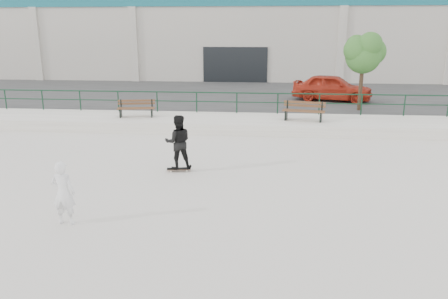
# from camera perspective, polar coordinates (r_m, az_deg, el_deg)

# --- Properties ---
(ground) EXTENTS (120.00, 120.00, 0.00)m
(ground) POSITION_cam_1_polar(r_m,az_deg,el_deg) (11.64, -6.87, -7.42)
(ground) COLOR silver
(ground) RESTS_ON ground
(ledge) EXTENTS (30.00, 3.00, 0.50)m
(ledge) POSITION_cam_1_polar(r_m,az_deg,el_deg) (20.56, -1.36, 3.48)
(ledge) COLOR beige
(ledge) RESTS_ON ground
(parking_strip) EXTENTS (60.00, 14.00, 0.50)m
(parking_strip) POSITION_cam_1_polar(r_m,az_deg,el_deg) (28.89, 0.63, 6.95)
(parking_strip) COLOR #303030
(parking_strip) RESTS_ON ground
(railing) EXTENTS (28.00, 0.06, 1.03)m
(railing) POSITION_cam_1_polar(r_m,az_deg,el_deg) (21.65, -0.97, 6.77)
(railing) COLOR #133521
(railing) RESTS_ON ledge
(commercial_building) EXTENTS (44.20, 16.33, 8.00)m
(commercial_building) POSITION_cam_1_polar(r_m,az_deg,el_deg) (42.53, 2.28, 15.50)
(commercial_building) COLOR beige
(commercial_building) RESTS_ON ground
(bench_left) EXTENTS (1.81, 0.79, 0.80)m
(bench_left) POSITION_cam_1_polar(r_m,az_deg,el_deg) (21.10, -11.39, 5.29)
(bench_left) COLOR #51391B
(bench_left) RESTS_ON ledge
(bench_right) EXTENTS (1.95, 0.92, 0.87)m
(bench_right) POSITION_cam_1_polar(r_m,az_deg,el_deg) (20.14, 10.38, 4.95)
(bench_right) COLOR #51391B
(bench_right) RESTS_ON ledge
(tree) EXTENTS (2.19, 1.95, 3.90)m
(tree) POSITION_cam_1_polar(r_m,az_deg,el_deg) (23.26, 17.83, 12.04)
(tree) COLOR #3E2E1F
(tree) RESTS_ON parking_strip
(red_car) EXTENTS (4.81, 2.94, 1.53)m
(red_car) POSITION_cam_1_polar(r_m,az_deg,el_deg) (26.20, 13.95, 7.87)
(red_car) COLOR #A72514
(red_car) RESTS_ON parking_strip
(skateboard) EXTENTS (0.80, 0.34, 0.09)m
(skateboard) POSITION_cam_1_polar(r_m,az_deg,el_deg) (14.42, -5.91, -2.53)
(skateboard) COLOR black
(skateboard) RESTS_ON ground
(standing_skater) EXTENTS (1.00, 0.86, 1.77)m
(standing_skater) POSITION_cam_1_polar(r_m,az_deg,el_deg) (14.17, -6.02, 0.97)
(standing_skater) COLOR black
(standing_skater) RESTS_ON skateboard
(seated_skater) EXTENTS (0.58, 0.39, 1.56)m
(seated_skater) POSITION_cam_1_polar(r_m,az_deg,el_deg) (10.98, -20.25, -5.36)
(seated_skater) COLOR white
(seated_skater) RESTS_ON ground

